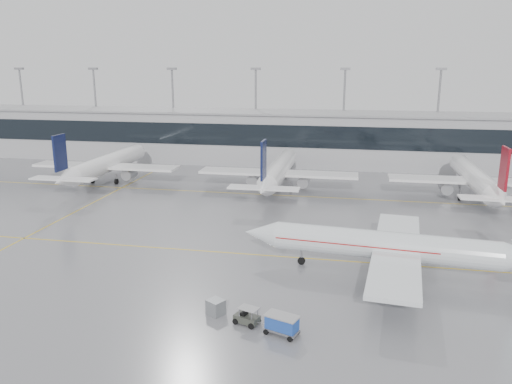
% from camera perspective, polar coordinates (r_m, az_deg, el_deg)
% --- Properties ---
extents(ground, '(320.00, 320.00, 0.00)m').
position_cam_1_polar(ground, '(63.11, -2.10, -7.02)').
color(ground, gray).
rests_on(ground, ground).
extents(taxi_line_main, '(120.00, 0.25, 0.01)m').
position_cam_1_polar(taxi_line_main, '(63.11, -2.10, -7.02)').
color(taxi_line_main, gold).
rests_on(taxi_line_main, ground).
extents(taxi_line_north, '(120.00, 0.25, 0.01)m').
position_cam_1_polar(taxi_line_north, '(91.22, 2.17, -0.34)').
color(taxi_line_north, gold).
rests_on(taxi_line_north, ground).
extents(taxi_line_cross, '(0.25, 60.00, 0.01)m').
position_cam_1_polar(taxi_line_cross, '(87.40, -19.30, -1.79)').
color(taxi_line_cross, gold).
rests_on(taxi_line_cross, ground).
extents(terminal, '(180.00, 15.00, 12.00)m').
position_cam_1_polar(terminal, '(121.23, 4.56, 6.12)').
color(terminal, '#A0A0A3').
rests_on(terminal, ground).
extents(terminal_glass, '(180.00, 0.20, 5.00)m').
position_cam_1_polar(terminal_glass, '(113.59, 4.13, 6.35)').
color(terminal_glass, black).
rests_on(terminal_glass, ground).
extents(terminal_roof, '(182.00, 16.00, 0.40)m').
position_cam_1_polar(terminal_roof, '(120.53, 4.62, 9.04)').
color(terminal_roof, gray).
rests_on(terminal_roof, ground).
extents(light_masts, '(156.40, 1.00, 22.60)m').
position_cam_1_polar(light_masts, '(126.38, 4.94, 9.79)').
color(light_masts, gray).
rests_on(light_masts, ground).
extents(air_canada_jet, '(34.18, 26.84, 10.46)m').
position_cam_1_polar(air_canada_jet, '(57.80, 15.60, -6.11)').
color(air_canada_jet, white).
rests_on(air_canada_jet, ground).
extents(parked_jet_b, '(29.64, 36.96, 11.72)m').
position_cam_1_polar(parked_jet_b, '(104.86, -16.76, 3.04)').
color(parked_jet_b, white).
rests_on(parked_jet_b, ground).
extents(parked_jet_c, '(29.64, 36.96, 11.72)m').
position_cam_1_polar(parked_jet_c, '(93.94, 2.54, 2.40)').
color(parked_jet_c, white).
rests_on(parked_jet_c, ground).
extents(parked_jet_d, '(29.64, 36.96, 11.72)m').
position_cam_1_polar(parked_jet_d, '(95.40, 23.81, 1.38)').
color(parked_jet_d, white).
rests_on(parked_jet_d, ground).
extents(baggage_tug, '(3.42, 2.08, 1.64)m').
position_cam_1_polar(baggage_tug, '(46.73, -1.06, -14.21)').
color(baggage_tug, '#373A32').
rests_on(baggage_tug, ground).
extents(baggage_cart, '(3.29, 2.50, 1.81)m').
position_cam_1_polar(baggage_cart, '(44.93, 2.98, -14.76)').
color(baggage_cart, gray).
rests_on(baggage_cart, ground).
extents(gse_unit, '(1.95, 1.92, 1.46)m').
position_cam_1_polar(gse_unit, '(48.41, -4.62, -12.98)').
color(gse_unit, slate).
rests_on(gse_unit, ground).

